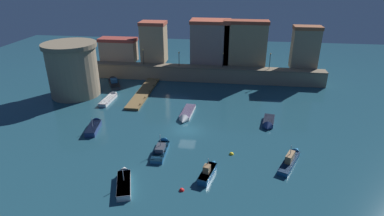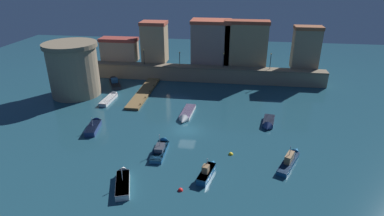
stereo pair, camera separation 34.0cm
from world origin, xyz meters
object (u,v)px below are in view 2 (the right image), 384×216
at_px(quay_lamp_3, 271,59).
at_px(moored_boat_3, 123,180).
at_px(quay_lamp_0, 144,54).
at_px(moored_boat_4, 114,82).
at_px(moored_boat_8, 111,98).
at_px(quay_lamp_1, 180,56).
at_px(quay_lamp_2, 224,58).
at_px(fortress_tower, 73,69).
at_px(moored_boat_0, 161,147).
at_px(mooring_buoy_1, 180,190).
at_px(moored_boat_6, 95,125).
at_px(moored_boat_1, 268,123).
at_px(moored_boat_5, 208,171).
at_px(moored_boat_2, 186,115).
at_px(moored_boat_7, 290,159).
at_px(mooring_buoy_0, 231,154).

bearing_deg(quay_lamp_3, moored_boat_3, -117.70).
bearing_deg(quay_lamp_0, moored_boat_4, -141.11).
bearing_deg(moored_boat_4, moored_boat_8, 169.03).
height_order(quay_lamp_1, quay_lamp_2, quay_lamp_2).
height_order(quay_lamp_0, quay_lamp_1, quay_lamp_0).
bearing_deg(moored_boat_4, fortress_tower, 116.50).
bearing_deg(quay_lamp_2, moored_boat_0, -103.35).
xyz_separation_m(moored_boat_4, mooring_buoy_1, (19.80, -32.45, -0.40)).
distance_m(moored_boat_3, moored_boat_6, 15.14).
xyz_separation_m(moored_boat_1, moored_boat_8, (-28.16, 6.80, -0.04)).
distance_m(moored_boat_0, moored_boat_5, 8.26).
xyz_separation_m(quay_lamp_1, moored_boat_6, (-9.00, -24.11, -4.78)).
bearing_deg(moored_boat_2, moored_boat_6, -62.09).
distance_m(moored_boat_4, mooring_buoy_1, 38.02).
distance_m(quay_lamp_3, moored_boat_8, 32.77).
bearing_deg(moored_boat_7, moored_boat_8, 85.26).
xyz_separation_m(moored_boat_4, moored_boat_8, (2.48, -8.37, -0.07)).
distance_m(moored_boat_3, moored_boat_7, 20.65).
bearing_deg(moored_boat_8, moored_boat_4, 18.57).
distance_m(quay_lamp_2, quay_lamp_3, 9.60).
bearing_deg(quay_lamp_0, moored_boat_2, -56.69).
bearing_deg(quay_lamp_2, moored_boat_1, -67.75).
bearing_deg(quay_lamp_2, quay_lamp_3, 0.00).
bearing_deg(quay_lamp_1, moored_boat_8, -130.19).
distance_m(moored_boat_2, moored_boat_4, 22.34).
xyz_separation_m(moored_boat_3, moored_boat_6, (-8.80, 12.31, 0.03)).
relative_size(moored_boat_1, moored_boat_3, 0.83).
bearing_deg(fortress_tower, moored_boat_1, -13.28).
bearing_deg(quay_lamp_1, fortress_tower, -148.41).
xyz_separation_m(quay_lamp_3, mooring_buoy_0, (-7.10, -28.78, -5.41)).
relative_size(moored_boat_2, moored_boat_8, 1.03).
distance_m(moored_boat_0, moored_boat_7, 16.79).
bearing_deg(moored_boat_3, moored_boat_1, -63.92).
height_order(quay_lamp_3, moored_boat_3, quay_lamp_3).
bearing_deg(moored_boat_2, quay_lamp_2, 168.62).
xyz_separation_m(moored_boat_0, mooring_buoy_0, (9.32, -0.02, -0.35)).
height_order(moored_boat_6, moored_boat_8, moored_boat_6).
bearing_deg(moored_boat_8, moored_boat_5, -133.94).
xyz_separation_m(moored_boat_0, moored_boat_6, (-11.51, 4.64, 0.08)).
bearing_deg(moored_boat_4, moored_boat_7, -155.10).
xyz_separation_m(moored_boat_5, mooring_buoy_0, (2.61, 4.79, -0.53)).
bearing_deg(moored_boat_2, moored_boat_7, 57.39).
distance_m(moored_boat_3, mooring_buoy_1, 6.74).
bearing_deg(quay_lamp_0, moored_boat_8, -103.26).
relative_size(quay_lamp_0, quay_lamp_3, 0.99).
xyz_separation_m(quay_lamp_2, moored_boat_4, (-22.62, -4.43, -4.87)).
bearing_deg(moored_boat_4, moored_boat_2, -155.81).
relative_size(fortress_tower, moored_boat_4, 1.39).
xyz_separation_m(quay_lamp_0, moored_boat_7, (27.08, -29.56, -4.93)).
distance_m(quay_lamp_0, moored_boat_5, 37.95).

